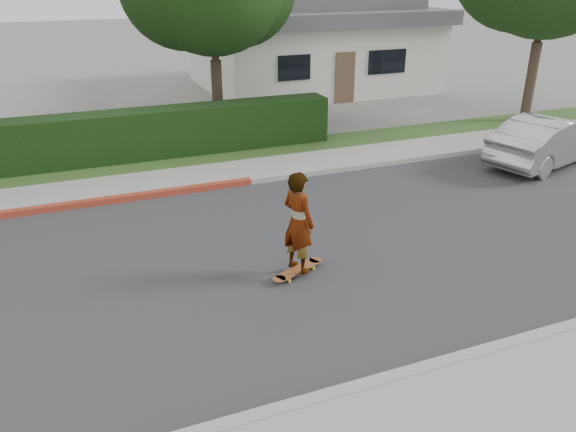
% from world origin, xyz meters
% --- Properties ---
extents(ground, '(120.00, 120.00, 0.00)m').
position_xyz_m(ground, '(0.00, 0.00, 0.00)').
color(ground, slate).
rests_on(ground, ground).
extents(road, '(60.00, 8.00, 0.01)m').
position_xyz_m(road, '(0.00, 0.00, 0.01)').
color(road, '#2D2D30').
rests_on(road, ground).
extents(curb_near, '(60.00, 0.20, 0.15)m').
position_xyz_m(curb_near, '(0.00, -4.10, 0.07)').
color(curb_near, '#9E9E99').
rests_on(curb_near, ground).
extents(curb_far, '(60.00, 0.20, 0.15)m').
position_xyz_m(curb_far, '(0.00, 4.10, 0.07)').
color(curb_far, '#9E9E99').
rests_on(curb_far, ground).
extents(curb_red_section, '(12.00, 0.21, 0.15)m').
position_xyz_m(curb_red_section, '(-5.00, 4.10, 0.08)').
color(curb_red_section, '#9A3421').
rests_on(curb_red_section, ground).
extents(sidewalk_far, '(60.00, 1.60, 0.12)m').
position_xyz_m(sidewalk_far, '(0.00, 5.00, 0.06)').
color(sidewalk_far, gray).
rests_on(sidewalk_far, ground).
extents(planting_strip, '(60.00, 1.60, 0.10)m').
position_xyz_m(planting_strip, '(0.00, 6.60, 0.05)').
color(planting_strip, '#2D4C1E').
rests_on(planting_strip, ground).
extents(hedge, '(15.00, 1.00, 1.50)m').
position_xyz_m(hedge, '(-3.00, 7.20, 0.75)').
color(hedge, black).
rests_on(hedge, ground).
extents(house, '(10.60, 8.60, 4.30)m').
position_xyz_m(house, '(8.00, 16.00, 2.10)').
color(house, beige).
rests_on(house, ground).
extents(skateboard, '(1.22, 0.72, 0.11)m').
position_xyz_m(skateboard, '(0.31, -0.84, 0.11)').
color(skateboard, gold).
rests_on(skateboard, ground).
extents(skateboarder, '(0.68, 0.82, 1.91)m').
position_xyz_m(skateboarder, '(0.31, -0.84, 1.08)').
color(skateboarder, white).
rests_on(skateboarder, skateboard).
extents(car_silver, '(4.58, 2.66, 1.43)m').
position_xyz_m(car_silver, '(9.57, 2.49, 0.71)').
color(car_silver, silver).
rests_on(car_silver, ground).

